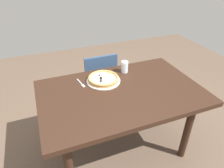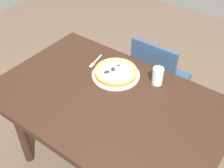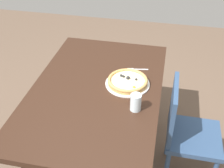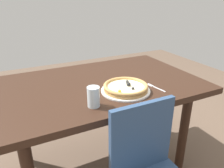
{
  "view_description": "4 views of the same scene",
  "coord_description": "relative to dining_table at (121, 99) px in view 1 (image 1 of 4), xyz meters",
  "views": [
    {
      "loc": [
        0.63,
        1.37,
        1.79
      ],
      "look_at": [
        0.05,
        -0.11,
        0.79
      ],
      "focal_mm": 32.38,
      "sensor_mm": 36.0,
      "label": 1
    },
    {
      "loc": [
        -0.77,
        1.0,
        1.97
      ],
      "look_at": [
        0.05,
        -0.11,
        0.79
      ],
      "focal_mm": 45.01,
      "sensor_mm": 36.0,
      "label": 2
    },
    {
      "loc": [
        -1.6,
        -0.45,
        2.01
      ],
      "look_at": [
        0.05,
        -0.11,
        0.79
      ],
      "focal_mm": 45.79,
      "sensor_mm": 36.0,
      "label": 3
    },
    {
      "loc": [
        -0.57,
        -1.35,
        1.38
      ],
      "look_at": [
        0.05,
        -0.11,
        0.79
      ],
      "focal_mm": 35.03,
      "sensor_mm": 36.0,
      "label": 4
    }
  ],
  "objects": [
    {
      "name": "chair_near",
      "position": [
        0.0,
        -0.68,
        -0.2
      ],
      "size": [
        0.4,
        0.4,
        0.86
      ],
      "rotation": [
        0.0,
        0.0,
        3.14
      ],
      "color": "navy",
      "rests_on": "ground"
    },
    {
      "name": "fork",
      "position": [
        0.31,
        -0.25,
        0.1
      ],
      "size": [
        0.04,
        0.17,
        0.0
      ],
      "rotation": [
        0.0,
        0.0,
        1.74
      ],
      "color": "silver",
      "rests_on": "dining_table"
    },
    {
      "name": "plate",
      "position": [
        0.09,
        -0.21,
        0.1
      ],
      "size": [
        0.33,
        0.33,
        0.01
      ],
      "primitive_type": "cylinder",
      "color": "white",
      "rests_on": "dining_table"
    },
    {
      "name": "pizza",
      "position": [
        0.09,
        -0.21,
        0.13
      ],
      "size": [
        0.3,
        0.3,
        0.05
      ],
      "color": "tan",
      "rests_on": "plate"
    },
    {
      "name": "drinking_glass",
      "position": [
        -0.17,
        -0.31,
        0.16
      ],
      "size": [
        0.07,
        0.07,
        0.12
      ],
      "primitive_type": "cylinder",
      "color": "silver",
      "rests_on": "dining_table"
    },
    {
      "name": "dining_table",
      "position": [
        0.0,
        0.0,
        0.0
      ],
      "size": [
        1.46,
        0.93,
        0.77
      ],
      "color": "#331E14",
      "rests_on": "ground"
    },
    {
      "name": "ground_plane",
      "position": [
        0.0,
        0.0,
        -0.67
      ],
      "size": [
        6.0,
        6.0,
        0.0
      ],
      "primitive_type": "plane",
      "color": "brown"
    }
  ]
}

